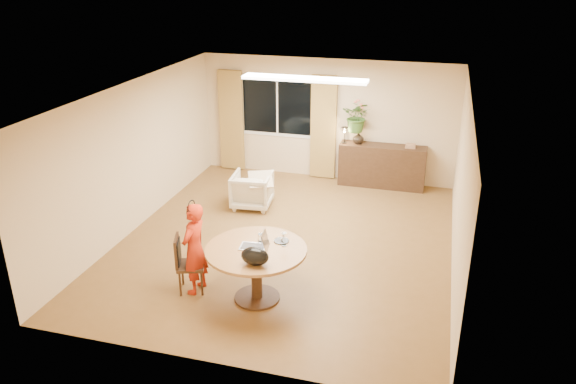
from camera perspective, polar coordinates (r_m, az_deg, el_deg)
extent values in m
plane|color=brown|center=(9.67, -0.20, -5.04)|extent=(6.50, 6.50, 0.00)
plane|color=white|center=(8.77, -0.23, 10.17)|extent=(6.50, 6.50, 0.00)
plane|color=#D7B98C|center=(12.16, 3.96, 7.35)|extent=(5.50, 0.00, 5.50)
plane|color=#D7B98C|center=(10.19, -15.30, 3.55)|extent=(0.00, 6.50, 6.50)
plane|color=#D7B98C|center=(8.86, 17.18, 0.44)|extent=(0.00, 6.50, 6.50)
cube|color=white|center=(12.35, -1.08, 8.60)|extent=(1.70, 0.02, 1.30)
cube|color=black|center=(12.34, -1.10, 8.58)|extent=(1.55, 0.01, 1.15)
cube|color=white|center=(12.34, -1.10, 8.58)|extent=(0.04, 0.01, 1.15)
cube|color=olive|center=(12.70, -5.76, 7.22)|extent=(0.55, 0.08, 2.25)
cube|color=olive|center=(12.12, 3.62, 6.54)|extent=(0.55, 0.08, 2.25)
cube|color=white|center=(9.92, 1.69, 11.41)|extent=(2.20, 0.35, 0.05)
cylinder|color=brown|center=(7.78, -3.27, -5.90)|extent=(1.41, 1.41, 0.04)
cylinder|color=#301D10|center=(7.98, -3.21, -8.44)|extent=(0.15, 0.15, 0.76)
cylinder|color=#301D10|center=(8.17, -3.15, -10.62)|extent=(0.65, 0.65, 0.03)
imported|color=#BA110E|center=(8.11, -9.49, -5.68)|extent=(0.54, 0.39, 1.37)
imported|color=#C5AF9C|center=(10.90, -3.67, 0.20)|extent=(0.80, 0.82, 0.69)
cube|color=#301D10|center=(12.01, 9.52, 2.63)|extent=(1.80, 0.44, 0.90)
imported|color=black|center=(11.89, 7.16, 5.48)|extent=(0.27, 0.27, 0.25)
imported|color=#276024|center=(11.77, 7.08, 7.61)|extent=(0.65, 0.58, 0.66)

